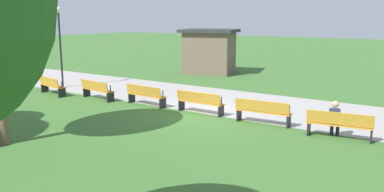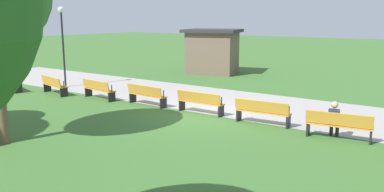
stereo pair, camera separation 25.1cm
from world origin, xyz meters
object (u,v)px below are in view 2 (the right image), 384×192
(bench_2, at_px, (98,89))
(bench_6, at_px, (339,125))
(bench_4, at_px, (200,102))
(kiosk, at_px, (213,51))
(bench_5, at_px, (262,111))
(bench_0, at_px, (11,82))
(bench_3, at_px, (146,94))
(person_seated, at_px, (334,118))
(bench_1, at_px, (54,85))
(lamp_post, at_px, (62,32))

(bench_2, relative_size, bench_6, 1.00)
(bench_4, xyz_separation_m, bench_6, (5.43, -0.37, 0.00))
(bench_4, relative_size, kiosk, 0.47)
(bench_4, relative_size, bench_5, 0.99)
(bench_4, distance_m, bench_5, 2.72)
(kiosk, bearing_deg, bench_0, -129.55)
(bench_4, bearing_deg, bench_3, -178.05)
(bench_0, bearing_deg, person_seated, 20.07)
(bench_1, height_order, lamp_post, lamp_post)
(bench_3, height_order, kiosk, kiosk)
(bench_2, xyz_separation_m, bench_4, (5.43, 0.37, 0.00))
(bench_0, xyz_separation_m, kiosk, (5.12, 11.45, 1.03))
(bench_2, xyz_separation_m, bench_6, (10.85, 0.00, 0.00))
(bench_0, xyz_separation_m, bench_4, (10.75, 1.48, 0.00))
(bench_0, distance_m, bench_2, 5.44)
(bench_6, height_order, person_seated, person_seated)
(lamp_post, bearing_deg, bench_6, -4.75)
(bench_3, distance_m, bench_6, 8.15)
(bench_1, bearing_deg, person_seated, 14.26)
(bench_2, bearing_deg, bench_4, 11.75)
(bench_0, height_order, bench_2, same)
(bench_1, height_order, person_seated, person_seated)
(bench_5, xyz_separation_m, person_seated, (2.52, -0.16, 0.16))
(bench_1, relative_size, bench_4, 1.03)
(bench_0, relative_size, person_seated, 1.69)
(person_seated, bearing_deg, lamp_post, 167.81)
(bench_4, distance_m, lamp_post, 9.77)
(bench_3, xyz_separation_m, bench_4, (2.72, 0.09, 0.00))
(bench_2, relative_size, bench_4, 1.02)
(bench_1, xyz_separation_m, bench_3, (5.39, 0.74, 0.00))
(kiosk, bearing_deg, person_seated, -58.68)
(kiosk, bearing_deg, bench_5, -65.76)
(person_seated, bearing_deg, bench_1, 174.65)
(bench_2, height_order, lamp_post, lamp_post)
(bench_4, distance_m, kiosk, 11.50)
(bench_2, relative_size, person_seated, 1.69)
(bench_3, relative_size, kiosk, 0.47)
(bench_0, relative_size, kiosk, 0.48)
(person_seated, bearing_deg, bench_4, 169.42)
(bench_4, bearing_deg, lamp_post, 174.76)
(lamp_post, relative_size, kiosk, 1.01)
(bench_0, xyz_separation_m, person_seated, (15.99, 1.23, 0.16))
(bench_0, height_order, bench_6, same)
(bench_2, height_order, bench_6, same)
(bench_2, distance_m, bench_4, 5.44)
(bench_3, height_order, bench_5, same)
(bench_5, xyz_separation_m, bench_6, (2.71, -0.28, 0.00))
(bench_2, bearing_deg, bench_1, -162.39)
(bench_4, distance_m, bench_6, 5.44)
(bench_0, xyz_separation_m, bench_6, (16.18, 1.11, 0.00))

